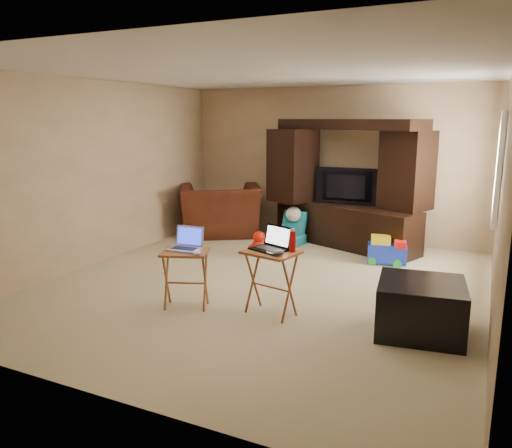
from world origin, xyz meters
The scene contains 22 objects.
floor centered at (0.00, 0.00, 0.00)m, with size 5.50×5.50×0.00m, color #C3B487.
ceiling centered at (0.00, 0.00, 2.50)m, with size 5.50×5.50×0.00m, color silver.
wall_back centered at (0.00, 2.75, 1.25)m, with size 5.00×5.00×0.00m, color tan.
wall_front centered at (0.00, -2.75, 1.25)m, with size 5.00×5.00×0.00m, color tan.
wall_left centered at (-2.50, 0.00, 1.25)m, with size 5.50×5.50×0.00m, color tan.
wall_right centered at (2.50, 0.00, 1.25)m, with size 5.50×5.50×0.00m, color tan.
window_pane centered at (2.48, 1.55, 1.40)m, with size 1.20×1.20×0.00m, color white.
window_frame centered at (2.46, 1.55, 1.40)m, with size 0.06×1.14×1.34m, color white.
entertainment_center centered at (0.36, 2.33, 0.99)m, with size 2.41×0.60×1.97m, color black.
television centered at (0.36, 2.28, 0.95)m, with size 1.00×0.13×0.58m, color black.
recliner centered at (-1.80, 2.13, 0.44)m, with size 1.34×1.17×0.87m, color #4C1910.
child_rocker centered at (-0.45, 2.03, 0.26)m, with size 0.40×0.45×0.53m, color teal, non-canonical shape.
plush_toy centered at (-0.61, 1.19, 0.19)m, with size 0.34×0.28×0.37m, color red, non-canonical shape.
push_toy centered at (1.17, 1.58, 0.20)m, with size 0.53×0.38×0.40m, color blue, non-canonical shape.
ottoman centered at (1.90, -0.60, 0.25)m, with size 0.78×0.78×0.50m, color black.
tray_table_left centered at (-0.45, -1.00, 0.31)m, with size 0.48×0.38×0.62m, color #A65428.
tray_table_right centered at (0.45, -0.79, 0.34)m, with size 0.52×0.41×0.67m, color #A85028.
laptop_left centered at (-0.48, -0.97, 0.74)m, with size 0.32×0.27×0.24m, color #ABABAF.
laptop_right centered at (0.41, -0.77, 0.79)m, with size 0.35×0.29×0.24m, color black.
mouse_left centered at (-0.26, -1.07, 0.65)m, with size 0.08×0.13×0.05m, color silver.
mouse_right centered at (0.58, -0.91, 0.70)m, with size 0.09×0.14×0.06m, color #3E3E43.
water_bottle centered at (0.65, -0.71, 0.78)m, with size 0.07×0.07×0.21m, color red.
Camera 1 is at (2.40, -5.24, 1.98)m, focal length 35.00 mm.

